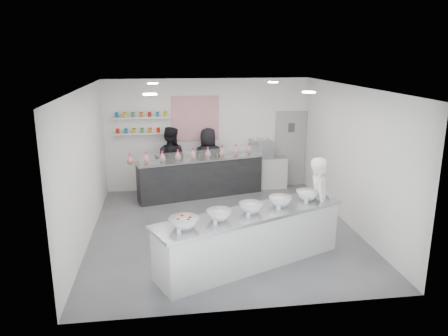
# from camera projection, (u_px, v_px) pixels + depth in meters

# --- Properties ---
(floor) EXTENTS (6.00, 6.00, 0.00)m
(floor) POSITION_uv_depth(u_px,v_px,m) (224.00, 230.00, 9.32)
(floor) COLOR #515156
(floor) RESTS_ON ground
(ceiling) EXTENTS (6.00, 6.00, 0.00)m
(ceiling) POSITION_uv_depth(u_px,v_px,m) (223.00, 87.00, 8.54)
(ceiling) COLOR white
(ceiling) RESTS_ON floor
(back_wall) EXTENTS (5.50, 0.00, 5.50)m
(back_wall) POSITION_uv_depth(u_px,v_px,m) (208.00, 135.00, 11.80)
(back_wall) COLOR white
(back_wall) RESTS_ON floor
(left_wall) EXTENTS (0.00, 6.00, 6.00)m
(left_wall) POSITION_uv_depth(u_px,v_px,m) (85.00, 166.00, 8.56)
(left_wall) COLOR white
(left_wall) RESTS_ON floor
(right_wall) EXTENTS (0.00, 6.00, 6.00)m
(right_wall) POSITION_uv_depth(u_px,v_px,m) (351.00, 157.00, 9.30)
(right_wall) COLOR white
(right_wall) RESTS_ON floor
(back_door) EXTENTS (0.88, 0.04, 2.10)m
(back_door) POSITION_uv_depth(u_px,v_px,m) (290.00, 149.00, 12.19)
(back_door) COLOR gray
(back_door) RESTS_ON floor
(pattern_panel) EXTENTS (1.25, 0.03, 1.20)m
(pattern_panel) POSITION_uv_depth(u_px,v_px,m) (195.00, 119.00, 11.61)
(pattern_panel) COLOR #CC3751
(pattern_panel) RESTS_ON back_wall
(jar_shelf_lower) EXTENTS (1.45, 0.22, 0.04)m
(jar_shelf_lower) POSITION_uv_depth(u_px,v_px,m) (142.00, 133.00, 11.45)
(jar_shelf_lower) COLOR silver
(jar_shelf_lower) RESTS_ON back_wall
(jar_shelf_upper) EXTENTS (1.45, 0.22, 0.04)m
(jar_shelf_upper) POSITION_uv_depth(u_px,v_px,m) (142.00, 117.00, 11.34)
(jar_shelf_upper) COLOR silver
(jar_shelf_upper) RESTS_ON back_wall
(preserve_jars) EXTENTS (1.45, 0.10, 0.56)m
(preserve_jars) POSITION_uv_depth(u_px,v_px,m) (142.00, 123.00, 11.35)
(preserve_jars) COLOR red
(preserve_jars) RESTS_ON jar_shelf_lower
(downlight_0) EXTENTS (0.24, 0.24, 0.02)m
(downlight_0) POSITION_uv_depth(u_px,v_px,m) (150.00, 94.00, 7.40)
(downlight_0) COLOR white
(downlight_0) RESTS_ON ceiling
(downlight_1) EXTENTS (0.24, 0.24, 0.02)m
(downlight_1) POSITION_uv_depth(u_px,v_px,m) (309.00, 92.00, 7.78)
(downlight_1) COLOR white
(downlight_1) RESTS_ON ceiling
(downlight_2) EXTENTS (0.24, 0.24, 0.02)m
(downlight_2) POSITION_uv_depth(u_px,v_px,m) (153.00, 83.00, 9.89)
(downlight_2) COLOR white
(downlight_2) RESTS_ON ceiling
(downlight_3) EXTENTS (0.24, 0.24, 0.02)m
(downlight_3) POSITION_uv_depth(u_px,v_px,m) (273.00, 82.00, 10.26)
(downlight_3) COLOR white
(downlight_3) RESTS_ON ceiling
(prep_counter) EXTENTS (3.60, 2.19, 0.97)m
(prep_counter) POSITION_uv_depth(u_px,v_px,m) (251.00, 238.00, 7.71)
(prep_counter) COLOR silver
(prep_counter) RESTS_ON floor
(back_bar) EXTENTS (3.35, 1.39, 1.02)m
(back_bar) POSITION_uv_depth(u_px,v_px,m) (201.00, 177.00, 11.36)
(back_bar) COLOR black
(back_bar) RESTS_ON floor
(sneeze_guard) EXTENTS (3.16, 0.81, 0.28)m
(sneeze_guard) POSITION_uv_depth(u_px,v_px,m) (204.00, 155.00, 10.93)
(sneeze_guard) COLOR white
(sneeze_guard) RESTS_ON back_bar
(espresso_ledge) EXTENTS (1.19, 0.38, 0.89)m
(espresso_ledge) POSITION_uv_depth(u_px,v_px,m) (265.00, 172.00, 12.07)
(espresso_ledge) COLOR silver
(espresso_ledge) RESTS_ON floor
(espresso_machine) EXTENTS (0.61, 0.42, 0.47)m
(espresso_machine) POSITION_uv_depth(u_px,v_px,m) (260.00, 149.00, 11.87)
(espresso_machine) COLOR #93969E
(espresso_machine) RESTS_ON espresso_ledge
(cup_stacks) EXTENTS (0.24, 0.24, 0.30)m
(cup_stacks) POSITION_uv_depth(u_px,v_px,m) (259.00, 152.00, 11.89)
(cup_stacks) COLOR gray
(cup_stacks) RESTS_ON espresso_ledge
(prep_bowls) EXTENTS (2.98, 1.71, 0.17)m
(prep_bowls) POSITION_uv_depth(u_px,v_px,m) (251.00, 208.00, 7.56)
(prep_bowls) COLOR white
(prep_bowls) RESTS_ON prep_counter
(label_cards) EXTENTS (2.66, 0.04, 0.07)m
(label_cards) POSITION_uv_depth(u_px,v_px,m) (244.00, 222.00, 7.08)
(label_cards) COLOR white
(label_cards) RESTS_ON prep_counter
(cookie_bags) EXTENTS (3.68, 1.06, 0.28)m
(cookie_bags) POSITION_uv_depth(u_px,v_px,m) (200.00, 153.00, 11.19)
(cookie_bags) COLOR pink
(cookie_bags) RESTS_ON back_bar
(woman_prep) EXTENTS (0.59, 0.74, 1.77)m
(woman_prep) POSITION_uv_depth(u_px,v_px,m) (319.00, 202.00, 8.38)
(woman_prep) COLOR white
(woman_prep) RESTS_ON floor
(staff_left) EXTENTS (1.04, 0.92, 1.81)m
(staff_left) POSITION_uv_depth(u_px,v_px,m) (170.00, 161.00, 11.43)
(staff_left) COLOR black
(staff_left) RESTS_ON floor
(staff_right) EXTENTS (0.86, 0.56, 1.76)m
(staff_right) POSITION_uv_depth(u_px,v_px,m) (208.00, 161.00, 11.57)
(staff_right) COLOR black
(staff_right) RESTS_ON floor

